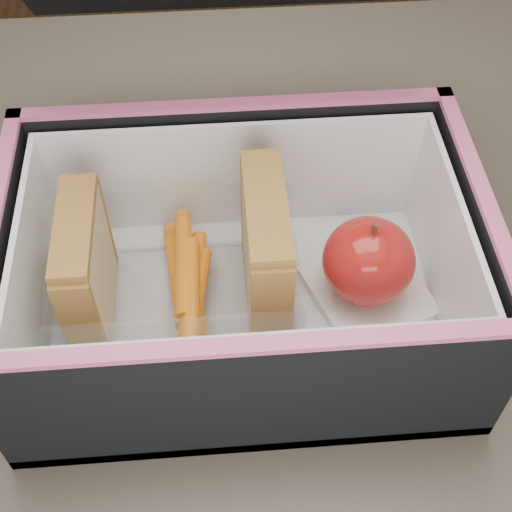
{
  "coord_description": "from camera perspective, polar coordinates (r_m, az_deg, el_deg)",
  "views": [
    {
      "loc": [
        -0.02,
        -0.34,
        1.21
      ],
      "look_at": [
        0.0,
        -0.02,
        0.81
      ],
      "focal_mm": 50.0,
      "sensor_mm": 36.0,
      "label": 1
    }
  ],
  "objects": [
    {
      "name": "sandwich_right",
      "position": [
        0.5,
        0.76,
        0.08
      ],
      "size": [
        0.03,
        0.1,
        0.11
      ],
      "color": "tan",
      "rests_on": "plastic_tub"
    },
    {
      "name": "red_apple",
      "position": [
        0.53,
        8.99,
        -0.39
      ],
      "size": [
        0.08,
        0.08,
        0.07
      ],
      "rotation": [
        0.0,
        0.0,
        0.19
      ],
      "color": "maroon",
      "rests_on": "paper_napkin"
    },
    {
      "name": "plastic_tub",
      "position": [
        0.52,
        -6.21,
        -1.92
      ],
      "size": [
        0.17,
        0.12,
        0.07
      ],
      "primitive_type": null,
      "color": "white",
      "rests_on": "lunch_bag"
    },
    {
      "name": "paper_napkin",
      "position": [
        0.55,
        8.93,
        -2.82
      ],
      "size": [
        0.11,
        0.11,
        0.01
      ],
      "primitive_type": "cube",
      "rotation": [
        0.0,
        0.0,
        0.36
      ],
      "color": "white",
      "rests_on": "lunch_bag"
    },
    {
      "name": "kitchen_table",
      "position": [
        0.65,
        -0.46,
        -7.07
      ],
      "size": [
        1.2,
        0.8,
        0.75
      ],
      "color": "brown",
      "rests_on": "ground"
    },
    {
      "name": "sandwich_left",
      "position": [
        0.51,
        -13.41,
        -1.1
      ],
      "size": [
        0.03,
        0.09,
        0.1
      ],
      "color": "tan",
      "rests_on": "plastic_tub"
    },
    {
      "name": "carrot_sticks",
      "position": [
        0.53,
        -5.39,
        -2.44
      ],
      "size": [
        0.04,
        0.14,
        0.03
      ],
      "color": "#D95B14",
      "rests_on": "plastic_tub"
    },
    {
      "name": "lunch_bag",
      "position": [
        0.5,
        -1.1,
        0.0
      ],
      "size": [
        0.33,
        0.35,
        0.28
      ],
      "color": "black",
      "rests_on": "kitchen_table"
    }
  ]
}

